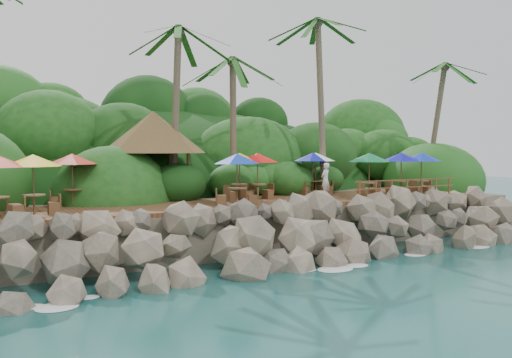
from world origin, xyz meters
TOP-DOWN VIEW (x-y plane):
  - ground at (0.00, 0.00)m, footprint 140.00×140.00m
  - land_base at (0.00, 16.00)m, footprint 32.00×25.20m
  - jungle_hill at (0.00, 23.50)m, footprint 44.80×28.00m
  - seawall at (0.00, 2.00)m, footprint 29.00×4.00m
  - terrace at (0.00, 6.00)m, footprint 26.00×5.00m
  - jungle_foliage at (0.00, 15.00)m, footprint 44.00×16.00m
  - foam_line at (0.00, 0.30)m, footprint 25.20×0.80m
  - palms at (-1.00, 8.60)m, footprint 34.64×7.22m
  - palapa at (-4.05, 9.83)m, footprint 5.52×5.52m
  - dining_clusters at (0.11, 5.86)m, footprint 23.88×5.42m
  - railing at (8.01, 3.65)m, footprint 7.20×0.10m
  - waiter at (4.51, 6.24)m, footprint 0.80×0.68m

SIDE VIEW (x-z plane):
  - ground at x=0.00m, z-range 0.00..0.00m
  - jungle_hill at x=0.00m, z-range -7.70..7.70m
  - jungle_foliage at x=0.00m, z-range -6.00..6.00m
  - foam_line at x=0.00m, z-range 0.00..0.06m
  - land_base at x=0.00m, z-range 0.00..2.10m
  - seawall at x=0.00m, z-range 0.00..2.30m
  - terrace at x=0.00m, z-range 2.10..2.30m
  - railing at x=8.01m, z-range 2.41..3.41m
  - waiter at x=4.51m, z-range 2.30..4.15m
  - dining_clusters at x=0.11m, z-range 3.09..5.49m
  - palapa at x=-4.05m, z-range 3.49..8.09m
  - palms at x=-1.00m, z-range 5.26..18.38m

